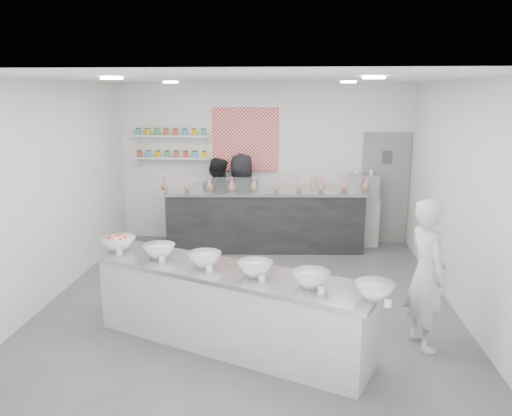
{
  "coord_description": "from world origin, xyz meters",
  "views": [
    {
      "loc": [
        0.6,
        -6.43,
        2.84
      ],
      "look_at": [
        0.06,
        0.4,
        1.23
      ],
      "focal_mm": 35.0,
      "sensor_mm": 36.0,
      "label": 1
    }
  ],
  "objects_px": {
    "espresso_ledge": "(345,221)",
    "staff_left": "(218,202)",
    "prep_counter": "(230,308)",
    "woman_prep": "(427,275)",
    "back_bar": "(265,221)",
    "espresso_machine": "(363,186)",
    "staff_right": "(242,200)"
  },
  "relations": [
    {
      "from": "espresso_ledge",
      "to": "staff_left",
      "type": "xyz_separation_m",
      "value": [
        -2.39,
        -0.18,
        0.36
      ]
    },
    {
      "from": "espresso_ledge",
      "to": "staff_left",
      "type": "height_order",
      "value": "staff_left"
    },
    {
      "from": "prep_counter",
      "to": "woman_prep",
      "type": "bearing_deg",
      "value": 27.31
    },
    {
      "from": "espresso_ledge",
      "to": "prep_counter",
      "type": "bearing_deg",
      "value": -112.39
    },
    {
      "from": "back_bar",
      "to": "espresso_machine",
      "type": "height_order",
      "value": "espresso_machine"
    },
    {
      "from": "espresso_ledge",
      "to": "woman_prep",
      "type": "distance_m",
      "value": 3.93
    },
    {
      "from": "back_bar",
      "to": "staff_right",
      "type": "bearing_deg",
      "value": 143.71
    },
    {
      "from": "prep_counter",
      "to": "espresso_ledge",
      "type": "distance_m",
      "value": 4.35
    },
    {
      "from": "prep_counter",
      "to": "espresso_ledge",
      "type": "relative_size",
      "value": 2.67
    },
    {
      "from": "prep_counter",
      "to": "woman_prep",
      "type": "xyz_separation_m",
      "value": [
        2.18,
        0.15,
        0.41
      ]
    },
    {
      "from": "back_bar",
      "to": "staff_left",
      "type": "distance_m",
      "value": 1.0
    },
    {
      "from": "woman_prep",
      "to": "staff_left",
      "type": "distance_m",
      "value": 4.71
    },
    {
      "from": "staff_right",
      "to": "espresso_ledge",
      "type": "bearing_deg",
      "value": 168.63
    },
    {
      "from": "staff_left",
      "to": "woman_prep",
      "type": "bearing_deg",
      "value": 150.58
    },
    {
      "from": "prep_counter",
      "to": "back_bar",
      "type": "bearing_deg",
      "value": 110.4
    },
    {
      "from": "back_bar",
      "to": "woman_prep",
      "type": "relative_size",
      "value": 2.07
    },
    {
      "from": "espresso_machine",
      "to": "staff_left",
      "type": "bearing_deg",
      "value": -176.2
    },
    {
      "from": "staff_left",
      "to": "prep_counter",
      "type": "bearing_deg",
      "value": 123.08
    },
    {
      "from": "woman_prep",
      "to": "staff_right",
      "type": "bearing_deg",
      "value": 19.14
    },
    {
      "from": "prep_counter",
      "to": "espresso_ledge",
      "type": "xyz_separation_m",
      "value": [
        1.66,
        4.03,
        0.01
      ]
    },
    {
      "from": "prep_counter",
      "to": "staff_left",
      "type": "relative_size",
      "value": 2.01
    },
    {
      "from": "back_bar",
      "to": "prep_counter",
      "type": "bearing_deg",
      "value": -96.96
    },
    {
      "from": "espresso_ledge",
      "to": "espresso_machine",
      "type": "height_order",
      "value": "espresso_machine"
    },
    {
      "from": "staff_right",
      "to": "woman_prep",
      "type": "bearing_deg",
      "value": 106.92
    },
    {
      "from": "woman_prep",
      "to": "staff_left",
      "type": "relative_size",
      "value": 1.04
    },
    {
      "from": "espresso_machine",
      "to": "staff_left",
      "type": "height_order",
      "value": "staff_left"
    },
    {
      "from": "back_bar",
      "to": "espresso_ledge",
      "type": "xyz_separation_m",
      "value": [
        1.48,
        0.47,
        -0.09
      ]
    },
    {
      "from": "espresso_machine",
      "to": "espresso_ledge",
      "type": "bearing_deg",
      "value": 180.0
    },
    {
      "from": "prep_counter",
      "to": "staff_right",
      "type": "height_order",
      "value": "staff_right"
    },
    {
      "from": "staff_right",
      "to": "espresso_machine",
      "type": "bearing_deg",
      "value": 167.88
    },
    {
      "from": "woman_prep",
      "to": "staff_right",
      "type": "height_order",
      "value": "staff_right"
    },
    {
      "from": "espresso_ledge",
      "to": "woman_prep",
      "type": "xyz_separation_m",
      "value": [
        0.52,
        -3.87,
        0.4
      ]
    }
  ]
}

